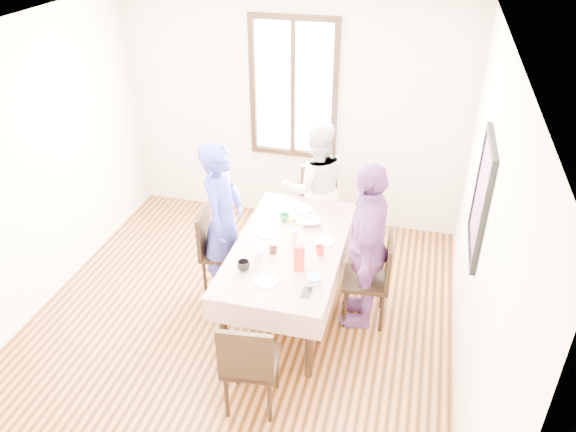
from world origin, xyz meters
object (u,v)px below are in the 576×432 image
object	(u,v)px
person_right	(367,246)
dining_table	(289,278)
chair_far	(315,210)
person_left	(223,221)
chair_left	(224,251)
person_far	(316,187)
chair_near	(251,361)
chair_right	(366,279)

from	to	relation	value
person_right	dining_table	bearing A→B (deg)	-88.67
chair_far	person_left	world-z (taller)	person_left
chair_left	person_left	size ratio (longest dim) A/B	0.56
dining_table	chair_left	world-z (taller)	chair_left
chair_left	chair_far	size ratio (longest dim) A/B	1.00
chair_far	person_far	xyz separation A→B (m)	(0.00, -0.02, 0.31)
dining_table	person_right	world-z (taller)	person_right
person_left	chair_near	bearing A→B (deg)	-151.79
chair_near	person_right	world-z (taller)	person_right
person_left	person_far	size ratio (longest dim) A/B	1.07
person_left	person_far	bearing A→B (deg)	-34.05
chair_right	chair_far	world-z (taller)	same
chair_near	person_far	distance (m)	2.40
chair_far	person_left	distance (m)	1.31
chair_near	person_left	xyz separation A→B (m)	(-0.71, 1.36, 0.36)
person_far	chair_far	bearing A→B (deg)	-111.60
person_far	chair_right	bearing A→B (deg)	101.27
dining_table	chair_near	distance (m)	1.20
chair_far	dining_table	bearing A→B (deg)	88.62
person_left	person_far	world-z (taller)	person_left
chair_left	chair_near	xyz separation A→B (m)	(0.73, -1.36, 0.00)
chair_right	chair_far	xyz separation A→B (m)	(-0.73, 1.15, 0.00)
chair_near	person_left	bearing A→B (deg)	111.21
dining_table	person_right	distance (m)	0.84
chair_left	chair_far	bearing A→B (deg)	136.77
chair_far	person_left	size ratio (longest dim) A/B	0.56
chair_left	chair_right	bearing A→B (deg)	77.50
chair_left	chair_far	world-z (taller)	same
person_right	chair_left	bearing A→B (deg)	-97.44
chair_right	chair_near	distance (m)	1.45
chair_right	person_right	bearing A→B (deg)	85.37
dining_table	chair_near	world-z (taller)	chair_near
chair_near	person_left	world-z (taller)	person_left
dining_table	chair_far	distance (m)	1.20
dining_table	person_left	distance (m)	0.85
chair_far	person_right	distance (m)	1.40
dining_table	chair_far	bearing A→B (deg)	90.00
chair_far	chair_near	xyz separation A→B (m)	(0.00, -2.40, 0.00)
dining_table	chair_left	bearing A→B (deg)	167.30
dining_table	person_left	xyz separation A→B (m)	(-0.71, 0.16, 0.44)
person_far	person_right	bearing A→B (deg)	100.57
chair_near	person_far	bearing A→B (deg)	83.81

